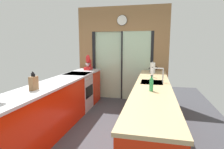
% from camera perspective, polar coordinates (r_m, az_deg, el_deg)
% --- Properties ---
extents(ground_plane, '(5.04, 7.60, 0.02)m').
position_cam_1_polar(ground_plane, '(4.00, -1.54, -14.78)').
color(ground_plane, '#38383D').
extents(back_wall_unit, '(2.64, 0.12, 2.70)m').
position_cam_1_polar(back_wall_unit, '(5.42, 3.16, 8.20)').
color(back_wall_unit, olive).
rests_on(back_wall_unit, ground_plane).
extents(left_counter_run, '(0.62, 3.80, 0.92)m').
position_cam_1_polar(left_counter_run, '(3.76, -17.18, -9.08)').
color(left_counter_run, red).
rests_on(left_counter_run, ground_plane).
extents(right_counter_run, '(0.62, 3.80, 0.92)m').
position_cam_1_polar(right_counter_run, '(3.44, 12.23, -10.59)').
color(right_counter_run, red).
rests_on(right_counter_run, ground_plane).
extents(sink_faucet, '(0.19, 0.02, 0.27)m').
position_cam_1_polar(sink_faucet, '(3.53, 15.03, 0.50)').
color(sink_faucet, '#B7BABC').
rests_on(sink_faucet, right_counter_run).
extents(oven_range, '(0.60, 0.60, 0.92)m').
position_cam_1_polar(oven_range, '(4.72, -10.37, -5.21)').
color(oven_range, '#B7BABC').
rests_on(oven_range, ground_plane).
extents(knife_block, '(0.08, 0.14, 0.29)m').
position_cam_1_polar(knife_block, '(3.10, -23.11, -2.45)').
color(knife_block, brown).
rests_on(knife_block, left_counter_run).
extents(stand_mixer, '(0.17, 0.27, 0.42)m').
position_cam_1_polar(stand_mixer, '(5.24, -7.38, 3.25)').
color(stand_mixer, red).
rests_on(stand_mixer, left_counter_run).
extents(kettle, '(0.23, 0.15, 0.20)m').
position_cam_1_polar(kettle, '(4.95, 12.49, 1.90)').
color(kettle, black).
rests_on(kettle, right_counter_run).
extents(soap_bottle_near, '(0.06, 0.06, 0.25)m').
position_cam_1_polar(soap_bottle_near, '(2.85, 12.09, -3.02)').
color(soap_bottle_near, '#339E56').
rests_on(soap_bottle_near, right_counter_run).
extents(soap_bottle_far, '(0.05, 0.05, 0.23)m').
position_cam_1_polar(soap_bottle_far, '(4.06, 12.35, 0.45)').
color(soap_bottle_far, silver).
rests_on(soap_bottle_far, right_counter_run).
extents(paper_towel_roll, '(0.15, 0.15, 0.28)m').
position_cam_1_polar(paper_towel_roll, '(4.74, 12.46, 2.06)').
color(paper_towel_roll, '#B7BABC').
rests_on(paper_towel_roll, right_counter_run).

